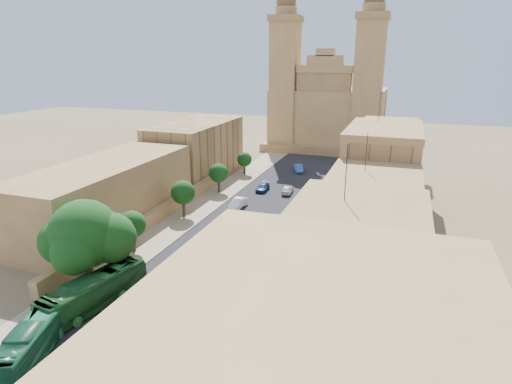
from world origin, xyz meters
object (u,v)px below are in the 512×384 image
Objects in this scene: pedestrian_c at (279,269)px; street_tree_c at (219,173)px; bus_green_north at (94,292)px; bus_red_east at (262,266)px; ficus_tree at (85,236)px; car_white_b at (287,189)px; car_white_a at (238,203)px; car_cream at (271,229)px; street_tree_d at (245,160)px; bus_cream_east at (307,211)px; olive_pickup at (277,226)px; car_blue_b at (299,168)px; street_tree_b at (183,193)px; car_dkblue at (263,187)px; red_truck at (189,286)px; church at (328,109)px; street_tree_a at (132,225)px; car_blue_a at (188,255)px; bus_green_south at (34,338)px; pedestrian_a at (298,284)px.

street_tree_c is at bearing -128.52° from pedestrian_c.
bus_green_north is 15.77m from bus_red_east.
car_white_b is (10.34, 34.98, -4.49)m from ficus_tree.
car_white_a is 10.85m from car_cream.
street_tree_d is 25.53m from bus_cream_east.
olive_pickup is 30.81m from car_blue_b.
street_tree_b is at bearing -90.00° from street_tree_d.
olive_pickup reaches higher than car_dkblue.
church is at bearing 90.91° from red_truck.
car_dkblue is 0.98× the size of car_blue_b.
car_dkblue is at bearing 80.13° from ficus_tree.
street_tree_c is at bearing -90.00° from street_tree_d.
red_truck reaches higher than olive_pickup.
street_tree_a is at bearing -90.00° from street_tree_c.
bus_cream_east is at bearing 57.07° from ficus_tree.
car_blue_b reaches higher than car_blue_a.
bus_green_south is 3.05× the size of car_blue_a.
car_white_a is (-4.14, -48.90, -8.80)m from church.
car_blue_b is at bearing -89.31° from car_cream.
car_white_b is at bearing 67.96° from street_tree_a.
church is 70.49m from pedestrian_a.
car_blue_a is at bearing 60.40° from bus_green_south.
street_tree_c is 1.52× the size of car_blue_a.
street_tree_b is at bearing -116.95° from car_dkblue.
pedestrian_a is at bearing -81.76° from church.
church is 67.81m from pedestrian_c.
olive_pickup is 24.11m from bus_green_north.
car_white_b is (0.92, -39.63, -8.85)m from church.
car_blue_a is 0.81× the size of car_white_b.
bus_cream_east is at bearing -54.72° from pedestrian_a.
bus_green_south reaches higher than olive_pickup.
car_blue_b is 2.40× the size of pedestrian_a.
red_truck is 0.85× the size of bus_cream_east.
red_truck is 10.20m from pedestrian_a.
pedestrian_c is (1.00, -16.80, -0.31)m from bus_cream_east.
street_tree_c is at bearing 134.90° from car_white_a.
olive_pickup is at bearing 96.00° from car_white_b.
street_tree_c reaches higher than car_white_b.
church reaches higher than ficus_tree.
car_dkblue is at bearing 99.11° from car_blue_a.
street_tree_a is at bearing -106.43° from car_white_a.
bus_red_east is at bearing 8.11° from pedestrian_a.
ficus_tree is 1.24× the size of red_truck.
street_tree_a reaches higher than car_white_a.
street_tree_d is 45.06m from red_truck.
car_white_b is 14.26m from car_blue_b.
ficus_tree is 20.07m from street_tree_b.
car_blue_b is at bearing 98.74° from olive_pickup.
pedestrian_c is at bearing -72.22° from olive_pickup.
car_blue_b is at bearing 92.18° from red_truck.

